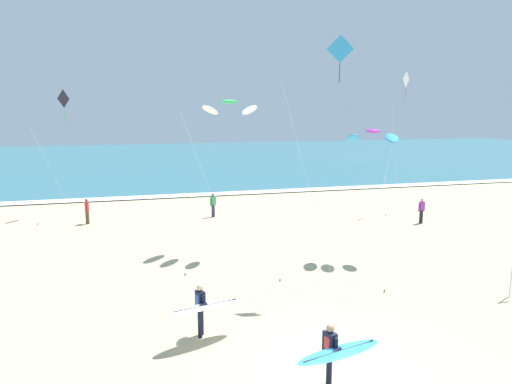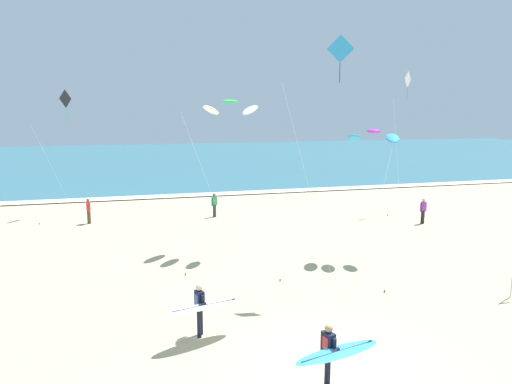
{
  "view_description": "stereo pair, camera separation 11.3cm",
  "coord_description": "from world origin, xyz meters",
  "px_view_note": "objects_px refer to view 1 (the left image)",
  "views": [
    {
      "loc": [
        -4.94,
        -10.12,
        6.92
      ],
      "look_at": [
        -0.72,
        6.08,
        3.9
      ],
      "focal_mm": 31.85,
      "sensor_mm": 36.0,
      "label": 1
    },
    {
      "loc": [
        -4.83,
        -10.15,
        6.92
      ],
      "look_at": [
        -0.72,
        6.08,
        3.9
      ],
      "focal_mm": 31.85,
      "sensor_mm": 36.0,
      "label": 2
    }
  ],
  "objects_px": {
    "bystander_purple_top": "(421,211)",
    "kite_arc_violet_far": "(373,136)",
    "surfer_lead": "(335,351)",
    "bystander_green_top": "(213,205)",
    "surfer_trailing": "(203,306)",
    "kite_diamond_charcoal_low": "(63,103)",
    "kite_arc_emerald_near": "(229,107)",
    "kite_diamond_cobalt_high": "(337,62)",
    "bystander_red_top": "(87,211)",
    "kite_diamond_ivory_mid": "(405,86)"
  },
  "relations": [
    {
      "from": "kite_diamond_ivory_mid",
      "to": "kite_diamond_cobalt_high",
      "type": "height_order",
      "value": "kite_diamond_cobalt_high"
    },
    {
      "from": "kite_diamond_cobalt_high",
      "to": "bystander_green_top",
      "type": "height_order",
      "value": "kite_diamond_cobalt_high"
    },
    {
      "from": "kite_diamond_charcoal_low",
      "to": "bystander_red_top",
      "type": "bearing_deg",
      "value": -66.59
    },
    {
      "from": "surfer_lead",
      "to": "bystander_purple_top",
      "type": "height_order",
      "value": "surfer_lead"
    },
    {
      "from": "kite_diamond_ivory_mid",
      "to": "bystander_green_top",
      "type": "distance_m",
      "value": 15.1
    },
    {
      "from": "surfer_lead",
      "to": "bystander_green_top",
      "type": "bearing_deg",
      "value": 89.66
    },
    {
      "from": "kite_arc_violet_far",
      "to": "bystander_red_top",
      "type": "height_order",
      "value": "kite_arc_violet_far"
    },
    {
      "from": "surfer_lead",
      "to": "kite_diamond_ivory_mid",
      "type": "height_order",
      "value": "kite_diamond_ivory_mid"
    },
    {
      "from": "surfer_trailing",
      "to": "bystander_green_top",
      "type": "bearing_deg",
      "value": 79.67
    },
    {
      "from": "kite_diamond_ivory_mid",
      "to": "bystander_green_top",
      "type": "height_order",
      "value": "kite_diamond_ivory_mid"
    },
    {
      "from": "kite_diamond_charcoal_low",
      "to": "surfer_lead",
      "type": "bearing_deg",
      "value": -68.21
    },
    {
      "from": "surfer_lead",
      "to": "bystander_red_top",
      "type": "xyz_separation_m",
      "value": [
        -7.71,
        19.54,
        -0.24
      ]
    },
    {
      "from": "kite_diamond_cobalt_high",
      "to": "bystander_red_top",
      "type": "distance_m",
      "value": 18.44
    },
    {
      "from": "surfer_trailing",
      "to": "bystander_red_top",
      "type": "distance_m",
      "value": 16.83
    },
    {
      "from": "kite_diamond_charcoal_low",
      "to": "bystander_purple_top",
      "type": "relative_size",
      "value": 5.2
    },
    {
      "from": "kite_arc_emerald_near",
      "to": "kite_diamond_ivory_mid",
      "type": "distance_m",
      "value": 14.45
    },
    {
      "from": "surfer_lead",
      "to": "kite_arc_emerald_near",
      "type": "bearing_deg",
      "value": 90.65
    },
    {
      "from": "bystander_purple_top",
      "to": "kite_diamond_ivory_mid",
      "type": "bearing_deg",
      "value": 79.38
    },
    {
      "from": "kite_arc_emerald_near",
      "to": "bystander_green_top",
      "type": "bearing_deg",
      "value": 87.94
    },
    {
      "from": "kite_diamond_ivory_mid",
      "to": "bystander_red_top",
      "type": "relative_size",
      "value": 5.97
    },
    {
      "from": "kite_arc_emerald_near",
      "to": "surfer_trailing",
      "type": "bearing_deg",
      "value": -106.63
    },
    {
      "from": "surfer_lead",
      "to": "bystander_red_top",
      "type": "bearing_deg",
      "value": 111.52
    },
    {
      "from": "surfer_lead",
      "to": "kite_diamond_cobalt_high",
      "type": "relative_size",
      "value": 0.27
    },
    {
      "from": "kite_arc_emerald_near",
      "to": "bystander_green_top",
      "type": "xyz_separation_m",
      "value": [
        0.25,
        7.07,
        -6.25
      ]
    },
    {
      "from": "kite_diamond_ivory_mid",
      "to": "bystander_green_top",
      "type": "xyz_separation_m",
      "value": [
        -12.91,
        1.29,
        -7.72
      ]
    },
    {
      "from": "kite_arc_emerald_near",
      "to": "bystander_green_top",
      "type": "relative_size",
      "value": 4.68
    },
    {
      "from": "bystander_purple_top",
      "to": "surfer_lead",
      "type": "bearing_deg",
      "value": -130.47
    },
    {
      "from": "kite_diamond_charcoal_low",
      "to": "bystander_green_top",
      "type": "xyz_separation_m",
      "value": [
        9.22,
        -3.37,
        -6.57
      ]
    },
    {
      "from": "kite_diamond_cobalt_high",
      "to": "bystander_red_top",
      "type": "xyz_separation_m",
      "value": [
        -10.53,
        12.92,
        -7.88
      ]
    },
    {
      "from": "kite_diamond_charcoal_low",
      "to": "kite_arc_violet_far",
      "type": "bearing_deg",
      "value": -41.09
    },
    {
      "from": "kite_diamond_ivory_mid",
      "to": "kite_arc_violet_far",
      "type": "xyz_separation_m",
      "value": [
        -6.98,
        -8.55,
        -2.78
      ]
    },
    {
      "from": "bystander_purple_top",
      "to": "kite_arc_violet_far",
      "type": "bearing_deg",
      "value": -142.08
    },
    {
      "from": "kite_diamond_charcoal_low",
      "to": "bystander_green_top",
      "type": "height_order",
      "value": "kite_diamond_charcoal_low"
    },
    {
      "from": "surfer_lead",
      "to": "kite_arc_violet_far",
      "type": "height_order",
      "value": "kite_arc_violet_far"
    },
    {
      "from": "kite_arc_violet_far",
      "to": "kite_diamond_ivory_mid",
      "type": "bearing_deg",
      "value": 50.77
    },
    {
      "from": "surfer_lead",
      "to": "bystander_purple_top",
      "type": "distance_m",
      "value": 19.02
    },
    {
      "from": "bystander_purple_top",
      "to": "kite_diamond_charcoal_low",
      "type": "bearing_deg",
      "value": 158.84
    },
    {
      "from": "bystander_red_top",
      "to": "bystander_green_top",
      "type": "bearing_deg",
      "value": -1.08
    },
    {
      "from": "kite_arc_emerald_near",
      "to": "bystander_purple_top",
      "type": "relative_size",
      "value": 4.68
    },
    {
      "from": "surfer_trailing",
      "to": "kite_diamond_ivory_mid",
      "type": "bearing_deg",
      "value": 42.84
    },
    {
      "from": "kite_arc_violet_far",
      "to": "kite_diamond_cobalt_high",
      "type": "xyz_separation_m",
      "value": [
        -3.22,
        -2.93,
        2.94
      ]
    },
    {
      "from": "surfer_lead",
      "to": "bystander_green_top",
      "type": "relative_size",
      "value": 1.67
    },
    {
      "from": "kite_arc_violet_far",
      "to": "kite_diamond_charcoal_low",
      "type": "bearing_deg",
      "value": 138.91
    },
    {
      "from": "kite_diamond_cobalt_high",
      "to": "bystander_purple_top",
      "type": "bearing_deg",
      "value": 39.47
    },
    {
      "from": "surfer_lead",
      "to": "kite_arc_emerald_near",
      "type": "xyz_separation_m",
      "value": [
        -0.14,
        12.33,
        6.0
      ]
    },
    {
      "from": "kite_diamond_cobalt_high",
      "to": "bystander_purple_top",
      "type": "distance_m",
      "value": 14.64
    },
    {
      "from": "bystander_green_top",
      "to": "bystander_red_top",
      "type": "bearing_deg",
      "value": 178.92
    },
    {
      "from": "kite_arc_emerald_near",
      "to": "kite_diamond_cobalt_high",
      "type": "bearing_deg",
      "value": -62.54
    },
    {
      "from": "surfer_trailing",
      "to": "kite_diamond_charcoal_low",
      "type": "relative_size",
      "value": 0.29
    },
    {
      "from": "bystander_purple_top",
      "to": "bystander_red_top",
      "type": "bearing_deg",
      "value": 165.79
    }
  ]
}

